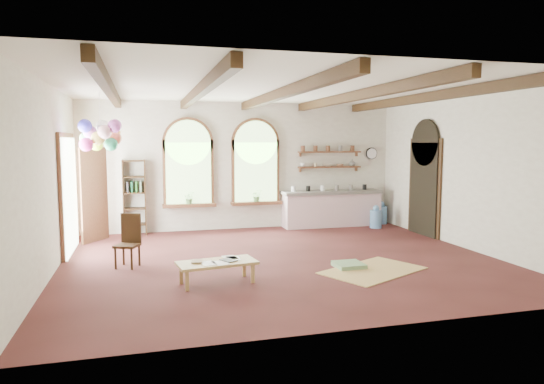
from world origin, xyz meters
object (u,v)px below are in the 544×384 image
object	(u,v)px
coffee_table	(217,264)
balloon_cluster	(100,135)
side_chair	(128,252)
kitchen_counter	(332,208)

from	to	relation	value
coffee_table	balloon_cluster	size ratio (longest dim) A/B	1.11
balloon_cluster	side_chair	bearing A→B (deg)	-70.24
side_chair	coffee_table	bearing A→B (deg)	-45.49
coffee_table	balloon_cluster	distance (m)	3.93
kitchen_counter	coffee_table	bearing A→B (deg)	-130.25
balloon_cluster	kitchen_counter	bearing A→B (deg)	16.01
coffee_table	side_chair	world-z (taller)	side_chair
coffee_table	balloon_cluster	world-z (taller)	balloon_cluster
kitchen_counter	coffee_table	xyz separation A→B (m)	(-3.71, -4.38, -0.17)
kitchen_counter	side_chair	world-z (taller)	side_chair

